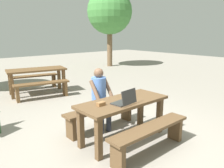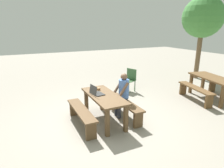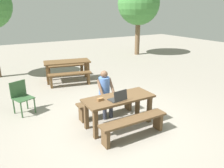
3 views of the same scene
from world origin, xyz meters
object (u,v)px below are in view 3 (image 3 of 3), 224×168
object	(u,v)px
picnic_table_front	(119,102)
picnic_table_mid	(67,64)
plastic_chair	(21,96)
laptop	(118,98)
person_seated	(105,91)
tree_left	(139,4)
small_pouch	(100,99)

from	to	relation	value
picnic_table_front	picnic_table_mid	bearing A→B (deg)	88.22
plastic_chair	picnic_table_mid	size ratio (longest dim) A/B	0.47
laptop	person_seated	xyz separation A→B (m)	(0.07, 0.73, -0.08)
plastic_chair	picnic_table_mid	bearing A→B (deg)	24.98
plastic_chair	picnic_table_mid	distance (m)	2.87
tree_left	laptop	bearing A→B (deg)	-128.95
picnic_table_front	laptop	xyz separation A→B (m)	(-0.12, -0.16, 0.19)
small_pouch	tree_left	bearing A→B (deg)	48.59
picnic_table_front	plastic_chair	distance (m)	2.64
picnic_table_front	small_pouch	size ratio (longest dim) A/B	12.46
picnic_table_front	small_pouch	xyz separation A→B (m)	(-0.46, 0.03, 0.16)
laptop	plastic_chair	bearing A→B (deg)	-56.53
picnic_table_front	laptop	bearing A→B (deg)	-125.68
picnic_table_front	tree_left	distance (m)	9.15
picnic_table_front	plastic_chair	size ratio (longest dim) A/B	1.93
picnic_table_front	person_seated	distance (m)	0.58
picnic_table_front	plastic_chair	world-z (taller)	plastic_chair
plastic_chair	tree_left	xyz separation A→B (m)	(7.43, 5.00, 2.46)
small_pouch	tree_left	distance (m)	9.38
laptop	tree_left	size ratio (longest dim) A/B	0.09
picnic_table_front	tree_left	bearing A→B (deg)	50.97
small_pouch	person_seated	world-z (taller)	person_seated
picnic_table_front	person_seated	bearing A→B (deg)	95.31
plastic_chair	person_seated	bearing A→B (deg)	-57.01
picnic_table_mid	tree_left	size ratio (longest dim) A/B	0.44
picnic_table_front	tree_left	world-z (taller)	tree_left
small_pouch	person_seated	distance (m)	0.68
picnic_table_front	laptop	distance (m)	0.28
picnic_table_front	tree_left	size ratio (longest dim) A/B	0.40
person_seated	tree_left	size ratio (longest dim) A/B	0.29
small_pouch	plastic_chair	distance (m)	2.33
picnic_table_mid	person_seated	bearing A→B (deg)	-81.29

